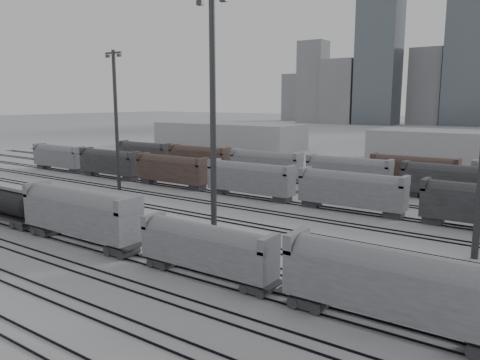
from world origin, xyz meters
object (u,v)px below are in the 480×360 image
Objects in this scene: hopper_car_b at (206,246)px; light_mast_c at (213,109)px; hopper_car_a at (80,212)px; hopper_car_c at (394,282)px.

light_mast_c reaches higher than hopper_car_b.
hopper_car_a reaches higher than hopper_car_b.
hopper_car_a is 0.60× the size of light_mast_c.
hopper_car_b is 18.94m from light_mast_c.
light_mast_c is (-24.92, 12.19, 11.06)m from hopper_car_c.
hopper_car_a is 17.49m from hopper_car_b.
hopper_car_b is at bearing 0.00° from hopper_car_a.
hopper_car_a is 33.62m from hopper_car_c.
hopper_car_b is at bearing -54.22° from light_mast_c.
light_mast_c is at bearing 125.78° from hopper_car_b.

